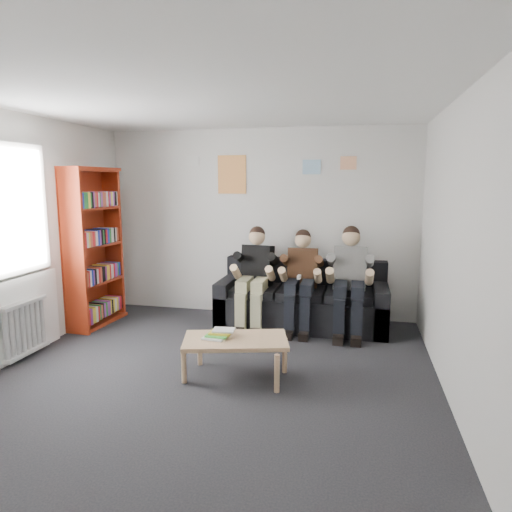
{
  "coord_description": "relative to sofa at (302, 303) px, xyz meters",
  "views": [
    {
      "loc": [
        1.41,
        -3.97,
        1.94
      ],
      "look_at": [
        0.22,
        1.3,
        1.06
      ],
      "focal_mm": 32.0,
      "sensor_mm": 36.0,
      "label": 1
    }
  ],
  "objects": [
    {
      "name": "poster_sign",
      "position": [
        -1.7,
        0.41,
        1.94
      ],
      "size": [
        0.2,
        0.01,
        0.14
      ],
      "primitive_type": "cube",
      "color": "silver",
      "rests_on": "room_shell"
    },
    {
      "name": "window",
      "position": [
        -2.92,
        -1.87,
        0.72
      ],
      "size": [
        0.05,
        1.3,
        2.36
      ],
      "color": "white",
      "rests_on": "room_shell"
    },
    {
      "name": "poster_pink",
      "position": [
        0.55,
        0.41,
        1.89
      ],
      "size": [
        0.22,
        0.01,
        0.18
      ],
      "primitive_type": "cube",
      "color": "#CA3F92",
      "rests_on": "room_shell"
    },
    {
      "name": "poster_blue",
      "position": [
        0.05,
        0.41,
        1.84
      ],
      "size": [
        0.25,
        0.01,
        0.2
      ],
      "primitive_type": "cube",
      "color": "#3D96D2",
      "rests_on": "room_shell"
    },
    {
      "name": "game_cases",
      "position": [
        -0.61,
        -1.86,
        0.13
      ],
      "size": [
        0.28,
        0.26,
        0.07
      ],
      "rotation": [
        0.0,
        0.0,
        -0.11
      ],
      "color": "silver",
      "rests_on": "coffee_table"
    },
    {
      "name": "radiator",
      "position": [
        -2.85,
        -1.87,
        0.04
      ],
      "size": [
        0.1,
        0.64,
        0.6
      ],
      "color": "silver",
      "rests_on": "ground"
    },
    {
      "name": "coffee_table",
      "position": [
        -0.44,
        -1.86,
        0.05
      ],
      "size": [
        1.02,
        0.56,
        0.41
      ],
      "rotation": [
        0.0,
        0.0,
        0.26
      ],
      "color": "tan",
      "rests_on": "ground"
    },
    {
      "name": "poster_large",
      "position": [
        -1.1,
        0.41,
        1.74
      ],
      "size": [
        0.42,
        0.01,
        0.55
      ],
      "primitive_type": "cube",
      "color": "#E6B451",
      "rests_on": "room_shell"
    },
    {
      "name": "sofa",
      "position": [
        0.0,
        0.0,
        0.0
      ],
      "size": [
        2.25,
        0.92,
        0.87
      ],
      "color": "black",
      "rests_on": "ground"
    },
    {
      "name": "room_shell",
      "position": [
        -0.7,
        -2.07,
        1.04
      ],
      "size": [
        5.0,
        5.0,
        5.0
      ],
      "color": "black",
      "rests_on": "ground"
    },
    {
      "name": "person_middle",
      "position": [
        -0.0,
        -0.2,
        0.35
      ],
      "size": [
        0.4,
        0.85,
        1.32
      ],
      "rotation": [
        0.0,
        0.0,
        0.03
      ],
      "color": "#4F2E1A",
      "rests_on": "sofa"
    },
    {
      "name": "bookshelf",
      "position": [
        -2.76,
        -0.56,
        0.76
      ],
      "size": [
        0.32,
        0.96,
        2.14
      ],
      "rotation": [
        0.0,
        0.0,
        -0.07
      ],
      "color": "maroon",
      "rests_on": "ground"
    },
    {
      "name": "person_right",
      "position": [
        0.63,
        -0.21,
        0.37
      ],
      "size": [
        0.42,
        0.91,
        1.38
      ],
      "rotation": [
        0.0,
        0.0,
        -0.04
      ],
      "color": "silver",
      "rests_on": "sofa"
    },
    {
      "name": "person_left",
      "position": [
        -0.63,
        -0.2,
        0.36
      ],
      "size": [
        0.41,
        0.88,
        1.35
      ],
      "rotation": [
        0.0,
        0.0,
        -0.11
      ],
      "color": "black",
      "rests_on": "sofa"
    }
  ]
}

